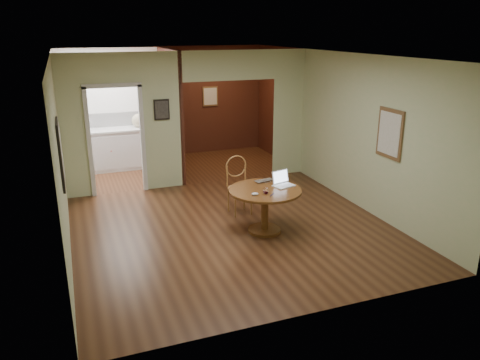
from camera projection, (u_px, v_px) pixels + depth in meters
name	position (u px, v px, depth m)	size (l,w,h in m)	color
floor	(234.00, 230.00, 7.57)	(5.00, 5.00, 0.00)	#422312
room_shell	(163.00, 120.00, 9.77)	(5.20, 7.50, 5.00)	white
dining_table	(265.00, 200.00, 7.35)	(1.14, 1.14, 0.71)	brown
chair	(238.00, 182.00, 8.14)	(0.45, 0.45, 1.01)	#AC7A3D
open_laptop	(282.00, 181.00, 7.48)	(0.37, 0.36, 0.23)	white
closed_laptop	(266.00, 182.00, 7.62)	(0.33, 0.21, 0.03)	silver
mouse	(255.00, 194.00, 7.02)	(0.11, 0.06, 0.05)	white
wine_glass	(266.00, 191.00, 7.08)	(0.09, 0.09, 0.10)	white
pen	(272.00, 195.00, 7.05)	(0.01, 0.01, 0.14)	#0C1658
kitchen_cabinet	(117.00, 149.00, 10.71)	(2.06, 0.60, 0.94)	silver
grocery_bag	(139.00, 120.00, 10.70)	(0.31, 0.26, 0.31)	tan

